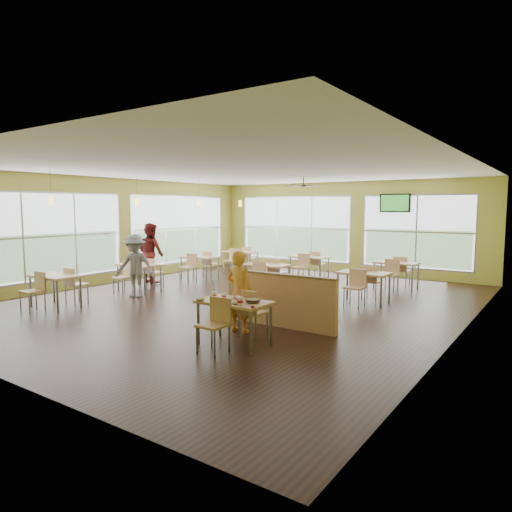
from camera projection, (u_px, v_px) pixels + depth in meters
name	position (u px, v px, depth m)	size (l,w,h in m)	color
room	(243.00, 236.00, 11.07)	(12.00, 12.04, 3.20)	black
window_bays	(234.00, 233.00, 15.10)	(9.24, 10.24, 2.38)	white
main_table	(234.00, 308.00, 7.59)	(1.22, 1.52, 0.87)	tan
half_wall_divider	(280.00, 300.00, 8.79)	(2.40, 0.14, 1.04)	tan
dining_tables	(249.00, 266.00, 13.17)	(6.92, 8.72, 0.87)	tan
pendant_lights	(169.00, 202.00, 13.34)	(0.11, 7.31, 0.86)	#2D2119
ceiling_fan	(303.00, 186.00, 13.39)	(1.25, 1.25, 0.29)	#2D2119
tv_backwall	(395.00, 203.00, 14.80)	(1.00, 0.07, 0.60)	black
man_plaid	(240.00, 291.00, 8.38)	(0.56, 0.37, 1.52)	orange
patron_maroon	(151.00, 253.00, 13.95)	(0.90, 0.70, 1.84)	#5A1716
patron_grey	(135.00, 266.00, 11.69)	(1.05, 0.60, 1.62)	slate
cup_blue	(214.00, 295.00, 7.69)	(0.10, 0.10, 0.35)	white
cup_yellow	(224.00, 297.00, 7.60)	(0.09, 0.09, 0.32)	white
cup_red_near	(239.00, 299.00, 7.41)	(0.09, 0.09, 0.31)	white
cup_red_far	(240.00, 301.00, 7.20)	(0.10, 0.10, 0.36)	white
food_basket	(253.00, 301.00, 7.43)	(0.26, 0.26, 0.06)	black
ketchup_cup	(253.00, 307.00, 7.06)	(0.06, 0.06, 0.03)	#9D060D
wrapper_left	(200.00, 299.00, 7.60)	(0.16, 0.14, 0.04)	olive
wrapper_mid	(238.00, 297.00, 7.75)	(0.18, 0.16, 0.05)	olive
wrapper_right	(236.00, 303.00, 7.30)	(0.14, 0.12, 0.03)	olive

